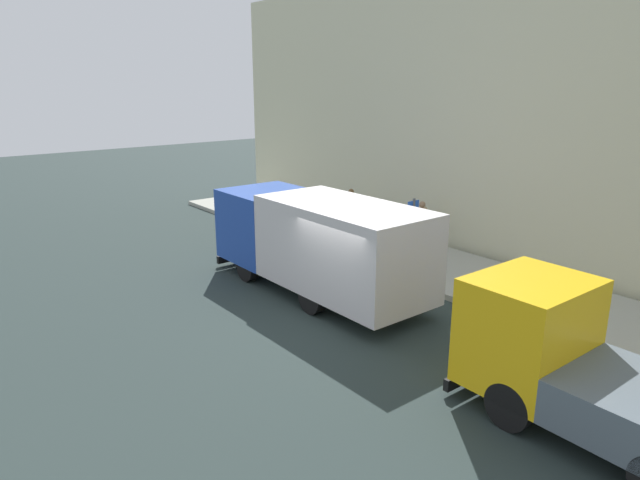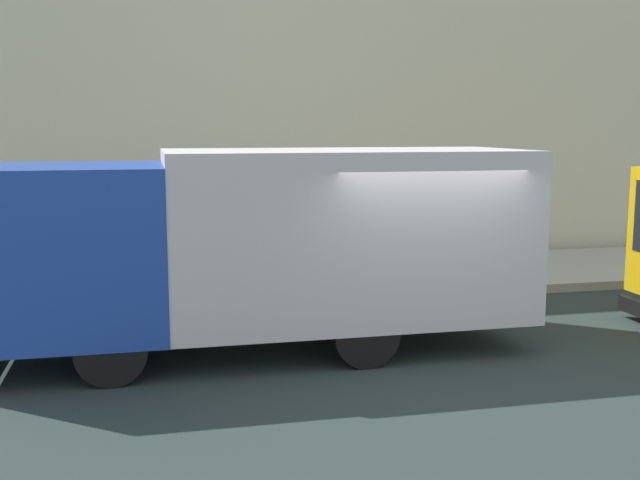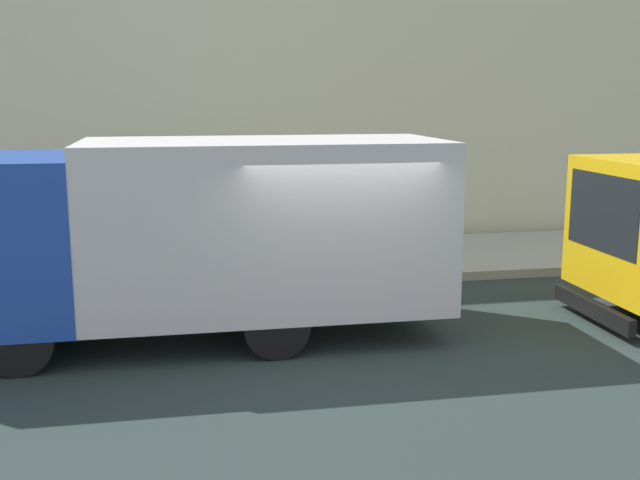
{
  "view_description": "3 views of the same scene",
  "coord_description": "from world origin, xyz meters",
  "px_view_note": "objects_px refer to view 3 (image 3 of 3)",
  "views": [
    {
      "loc": [
        -8.69,
        -9.86,
        5.83
      ],
      "look_at": [
        0.68,
        1.88,
        1.55
      ],
      "focal_mm": 31.72,
      "sensor_mm": 36.0,
      "label": 1
    },
    {
      "loc": [
        -9.41,
        3.52,
        3.03
      ],
      "look_at": [
        1.71,
        0.97,
        1.34
      ],
      "focal_mm": 42.53,
      "sensor_mm": 36.0,
      "label": 2
    },
    {
      "loc": [
        -9.68,
        2.1,
        3.33
      ],
      "look_at": [
        1.39,
        -0.06,
        1.18
      ],
      "focal_mm": 42.59,
      "sensor_mm": 36.0,
      "label": 3
    }
  ],
  "objects_px": {
    "pedestrian_standing": "(135,211)",
    "traffic_cone_orange": "(29,261)",
    "large_utility_truck": "(183,230)",
    "street_sign_post": "(248,198)"
  },
  "relations": [
    {
      "from": "large_utility_truck",
      "to": "pedestrian_standing",
      "type": "relative_size",
      "value": 4.57
    },
    {
      "from": "large_utility_truck",
      "to": "street_sign_post",
      "type": "xyz_separation_m",
      "value": [
        2.62,
        -1.15,
        0.05
      ]
    },
    {
      "from": "pedestrian_standing",
      "to": "traffic_cone_orange",
      "type": "xyz_separation_m",
      "value": [
        -2.3,
        1.69,
        -0.48
      ]
    },
    {
      "from": "large_utility_truck",
      "to": "pedestrian_standing",
      "type": "bearing_deg",
      "value": 9.14
    },
    {
      "from": "large_utility_truck",
      "to": "street_sign_post",
      "type": "bearing_deg",
      "value": -23.95
    },
    {
      "from": "pedestrian_standing",
      "to": "traffic_cone_orange",
      "type": "distance_m",
      "value": 2.89
    },
    {
      "from": "large_utility_truck",
      "to": "street_sign_post",
      "type": "distance_m",
      "value": 2.86
    },
    {
      "from": "street_sign_post",
      "to": "pedestrian_standing",
      "type": "bearing_deg",
      "value": 36.84
    },
    {
      "from": "pedestrian_standing",
      "to": "traffic_cone_orange",
      "type": "bearing_deg",
      "value": -58.05
    },
    {
      "from": "large_utility_truck",
      "to": "traffic_cone_orange",
      "type": "relative_size",
      "value": 9.86
    }
  ]
}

